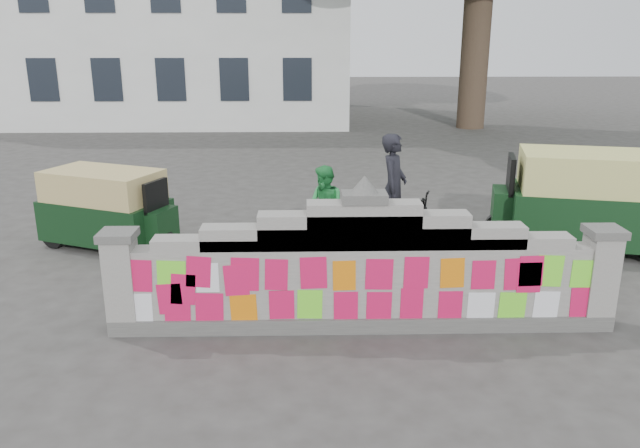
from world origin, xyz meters
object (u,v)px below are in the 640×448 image
(rickshaw_left, at_px, (108,207))
(cyclist_rider, at_px, (393,202))
(rickshaw_right, at_px, (586,199))
(cyclist_bike, at_px, (392,223))
(pedestrian, at_px, (325,209))

(rickshaw_left, bearing_deg, cyclist_rider, 17.67)
(cyclist_rider, bearing_deg, rickshaw_right, -67.78)
(cyclist_rider, bearing_deg, cyclist_bike, 109.34)
(pedestrian, bearing_deg, rickshaw_right, 57.84)
(cyclist_bike, distance_m, rickshaw_left, 5.00)
(pedestrian, distance_m, rickshaw_left, 3.84)
(cyclist_bike, xyz_separation_m, rickshaw_right, (3.40, 0.17, 0.35))
(cyclist_bike, height_order, pedestrian, pedestrian)
(rickshaw_left, distance_m, rickshaw_right, 8.39)
(pedestrian, bearing_deg, cyclist_rider, 50.57)
(cyclist_rider, height_order, rickshaw_left, cyclist_rider)
(cyclist_bike, height_order, rickshaw_left, rickshaw_left)
(cyclist_bike, distance_m, cyclist_rider, 0.37)
(cyclist_bike, relative_size, rickshaw_right, 0.64)
(pedestrian, height_order, rickshaw_left, pedestrian)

